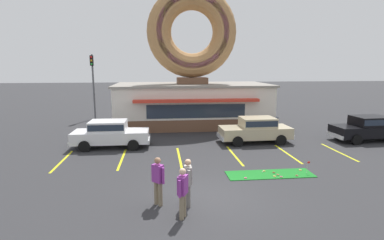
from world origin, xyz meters
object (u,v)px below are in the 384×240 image
at_px(putting_flag_pin, 308,164).
at_px(pedestrian_hooded_kid, 158,179).
at_px(car_white, 110,133).
at_px(car_black, 368,127).
at_px(trash_bin, 274,123).
at_px(pedestrian_leather_jacket_man, 183,191).
at_px(golf_ball, 262,172).
at_px(car_champagne, 256,129).
at_px(pedestrian_blue_sweater_man, 188,180).
at_px(traffic_light_pole, 93,78).

bearing_deg(putting_flag_pin, pedestrian_hooded_kid, -160.47).
relative_size(car_white, car_black, 0.99).
bearing_deg(trash_bin, car_white, -162.16).
relative_size(car_white, trash_bin, 4.70).
xyz_separation_m(pedestrian_leather_jacket_man, trash_bin, (7.97, 12.66, -0.42)).
xyz_separation_m(golf_ball, car_champagne, (1.43, 5.43, 0.82)).
height_order(car_white, pedestrian_blue_sweater_man, pedestrian_blue_sweater_man).
bearing_deg(pedestrian_hooded_kid, golf_ball, 29.69).
bearing_deg(car_white, putting_flag_pin, -30.24).
relative_size(putting_flag_pin, pedestrian_leather_jacket_man, 0.33).
xyz_separation_m(car_white, traffic_light_pole, (-2.97, 10.14, 2.84)).
bearing_deg(pedestrian_hooded_kid, trash_bin, 53.11).
bearing_deg(putting_flag_pin, car_white, 149.76).
bearing_deg(car_black, traffic_light_pole, 151.92).
height_order(putting_flag_pin, car_black, car_black).
height_order(trash_bin, traffic_light_pole, traffic_light_pole).
relative_size(putting_flag_pin, pedestrian_blue_sweater_man, 0.33).
relative_size(putting_flag_pin, car_champagne, 0.12).
bearing_deg(pedestrian_leather_jacket_man, pedestrian_hooded_kid, 127.77).
height_order(car_black, pedestrian_blue_sweater_man, pedestrian_blue_sweater_man).
bearing_deg(putting_flag_pin, trash_bin, 77.41).
height_order(car_champagne, pedestrian_leather_jacket_man, pedestrian_leather_jacket_man).
bearing_deg(pedestrian_hooded_kid, putting_flag_pin, 19.53).
bearing_deg(car_white, car_champagne, 1.10).
distance_m(putting_flag_pin, traffic_light_pole, 20.33).
bearing_deg(pedestrian_hooded_kid, pedestrian_leather_jacket_man, -52.23).
bearing_deg(car_champagne, pedestrian_leather_jacket_man, -120.41).
xyz_separation_m(car_black, trash_bin, (-4.73, 3.90, -0.37)).
bearing_deg(pedestrian_hooded_kid, traffic_light_pole, 107.87).
bearing_deg(car_champagne, car_black, -2.59).
relative_size(car_champagne, traffic_light_pole, 0.79).
relative_size(pedestrian_leather_jacket_man, traffic_light_pole, 0.29).
height_order(putting_flag_pin, trash_bin, trash_bin).
relative_size(pedestrian_leather_jacket_man, trash_bin, 1.71).
bearing_deg(putting_flag_pin, car_black, 38.41).
bearing_deg(golf_ball, pedestrian_hooded_kid, -150.31).
bearing_deg(car_black, pedestrian_blue_sweater_man, -147.46).
bearing_deg(traffic_light_pole, car_black, -28.08).
height_order(pedestrian_hooded_kid, pedestrian_leather_jacket_man, pedestrian_hooded_kid).
distance_m(putting_flag_pin, pedestrian_blue_sweater_man, 6.23).
bearing_deg(traffic_light_pole, pedestrian_leather_jacket_man, -70.91).
distance_m(pedestrian_leather_jacket_man, trash_bin, 14.97).
xyz_separation_m(putting_flag_pin, pedestrian_leather_jacket_man, (-5.90, -3.37, 0.48)).
xyz_separation_m(putting_flag_pin, pedestrian_hooded_kid, (-6.68, -2.37, 0.52)).
xyz_separation_m(golf_ball, putting_flag_pin, (1.99, -0.30, 0.39)).
distance_m(golf_ball, trash_bin, 9.88).
relative_size(car_champagne, car_white, 1.00).
xyz_separation_m(car_black, pedestrian_leather_jacket_man, (-12.70, -8.76, 0.05)).
bearing_deg(trash_bin, traffic_light_pole, 156.28).
xyz_separation_m(golf_ball, car_black, (8.80, 5.09, 0.82)).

